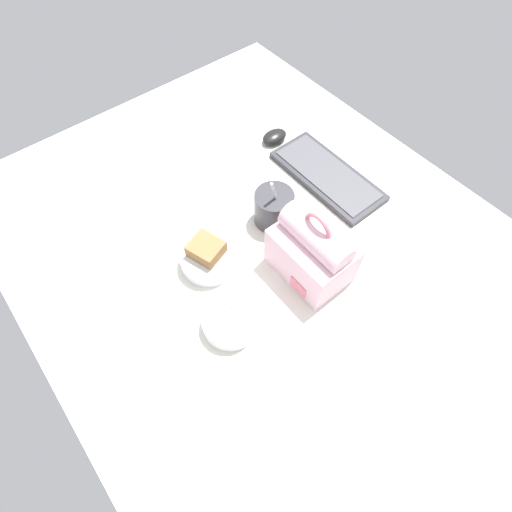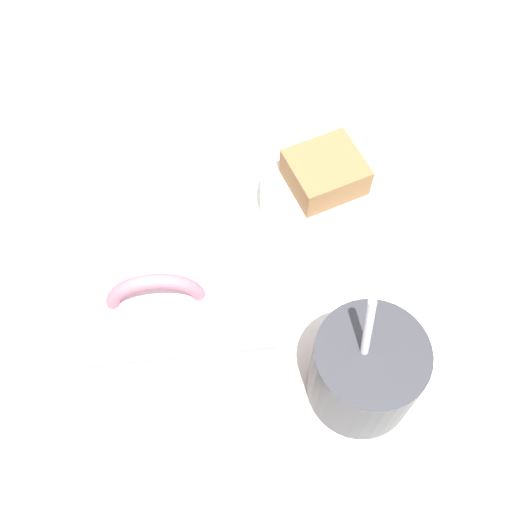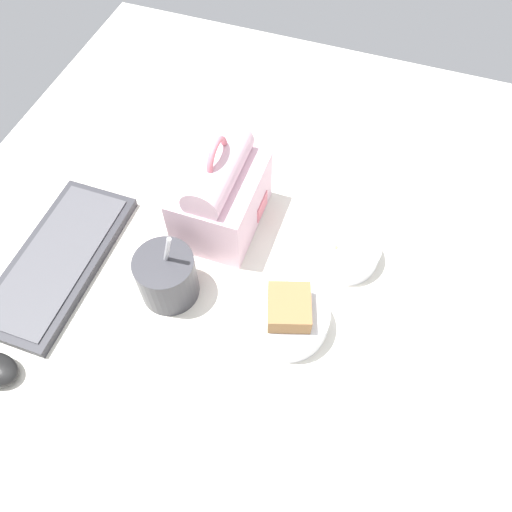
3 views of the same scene
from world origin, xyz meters
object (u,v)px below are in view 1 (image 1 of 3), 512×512
Objects in this scene: keyboard at (327,176)px; soup_cup at (274,207)px; bento_bowl_snacks at (230,321)px; computer_mouse at (274,137)px; lunch_bag at (312,252)px; bento_bowl_sandwich at (208,257)px.

keyboard is 2.10× the size of soup_cup.
keyboard is at bearing 110.79° from bento_bowl_snacks.
soup_cup is at bearing -41.05° from computer_mouse.
keyboard is 20.64cm from computer_mouse.
bento_bowl_snacks is (17.77, -46.81, 1.26)cm from keyboard.
soup_cup is (1.47, -20.73, 3.84)cm from keyboard.
computer_mouse is at bearing 150.07° from lunch_bag.
keyboard is at bearing 127.27° from lunch_bag.
lunch_bag is 1.69× the size of bento_bowl_snacks.
computer_mouse is (-20.58, -1.53, 0.50)cm from keyboard.
bento_bowl_sandwich is (-16.26, -17.50, -4.63)cm from lunch_bag.
lunch_bag reaches higher than computer_mouse.
lunch_bag is 2.55× the size of computer_mouse.
soup_cup reaches higher than bento_bowl_snacks.
soup_cup is 1.18× the size of bento_bowl_sandwich.
lunch_bag is at bearing 47.10° from bento_bowl_sandwich.
bento_bowl_sandwich is 16.86cm from bento_bowl_snacks.
keyboard is 30.65cm from lunch_bag.
soup_cup reaches higher than keyboard.
computer_mouse is at bearing 119.43° from bento_bowl_sandwich.
bento_bowl_sandwich is 1.65× the size of computer_mouse.
bento_bowl_sandwich is 1.09× the size of bento_bowl_snacks.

